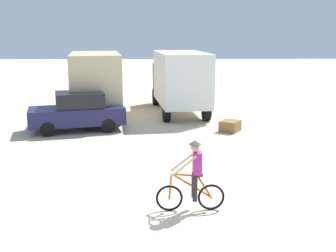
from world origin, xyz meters
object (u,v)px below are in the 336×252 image
object	(u,v)px
sedan_parked	(78,111)
supply_crate	(230,126)
cyclist_orange_shirt	(193,178)
box_truck_tan_camper	(96,81)
box_truck_avon_van	(179,79)

from	to	relation	value
sedan_parked	supply_crate	xyz separation A→B (m)	(6.87, -0.29, -0.64)
sedan_parked	cyclist_orange_shirt	bearing A→B (deg)	-62.85
sedan_parked	box_truck_tan_camper	bearing A→B (deg)	84.11
box_truck_tan_camper	box_truck_avon_van	xyz separation A→B (m)	(4.43, 0.87, 0.00)
box_truck_tan_camper	sedan_parked	bearing A→B (deg)	-95.89
box_truck_avon_van	supply_crate	world-z (taller)	box_truck_avon_van
cyclist_orange_shirt	supply_crate	distance (m)	8.86
box_truck_tan_camper	box_truck_avon_van	distance (m)	4.51
cyclist_orange_shirt	box_truck_tan_camper	bearing A→B (deg)	108.91
sedan_parked	supply_crate	size ratio (longest dim) A/B	5.26
box_truck_avon_van	supply_crate	distance (m)	5.25
box_truck_tan_camper	supply_crate	distance (m)	7.66
sedan_parked	supply_crate	distance (m)	6.91
supply_crate	box_truck_avon_van	bearing A→B (deg)	114.81
cyclist_orange_shirt	supply_crate	world-z (taller)	cyclist_orange_shirt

